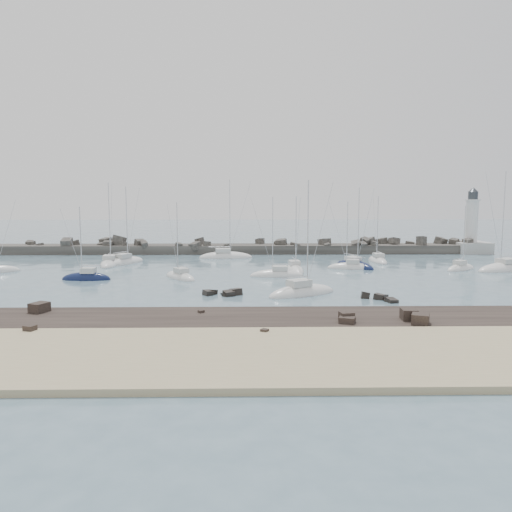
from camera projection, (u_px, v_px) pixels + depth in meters
The scene contains 20 objects.
ground at pixel (254, 284), 68.42m from camera, with size 400.00×400.00×0.00m, color slate.
sand_strip at pixel (260, 359), 36.65m from camera, with size 140.00×14.00×1.00m, color tan.
rock_shelf at pixel (257, 324), 46.56m from camera, with size 140.00×12.00×2.10m.
rock_cluster_near at pixel (226, 294), 60.52m from camera, with size 5.02×2.71×1.39m.
rock_cluster_far at pixel (381, 299), 57.75m from camera, with size 3.73×3.74×1.42m.
breakwater at pixel (217, 252), 105.98m from camera, with size 115.00×7.51×5.47m.
lighthouse at pixel (471, 238), 106.64m from camera, with size 7.00×7.00×14.60m.
sailboat_1 at pixel (110, 264), 87.63m from camera, with size 4.05×10.10×15.46m.
sailboat_2 at pixel (86, 279), 71.70m from camera, with size 7.12×2.44×11.50m.
sailboat_3 at pixel (125, 263), 89.11m from camera, with size 6.88×9.62×14.83m.
sailboat_4 at pixel (226, 257), 97.43m from camera, with size 10.60×3.82×16.41m.
sailboat_5 at pixel (180, 277), 72.94m from camera, with size 6.32×7.46×12.03m.
sailboat_6 at pixel (295, 270), 79.98m from camera, with size 3.20×8.31×12.97m.
sailboat_7 at pixel (302, 293), 60.69m from camera, with size 9.67×7.19×15.03m.
sailboat_8 at pixel (355, 266), 85.06m from camera, with size 6.66×9.44×14.45m.
sailboat_9 at pixel (350, 268), 82.81m from camera, with size 7.83×3.39×12.08m.
sailboat_10 at pixel (378, 261), 91.58m from camera, with size 2.87×8.29×13.01m.
sailboat_11 at pixel (504, 270), 80.84m from camera, with size 11.37×7.26×17.12m.
sailboat_12 at pixel (461, 269), 81.49m from camera, with size 6.96×5.90×11.33m.
sailboat_13 at pixel (277, 275), 74.88m from camera, with size 8.17×2.75×12.82m.
Camera 1 is at (-0.93, -67.50, 11.79)m, focal length 35.00 mm.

